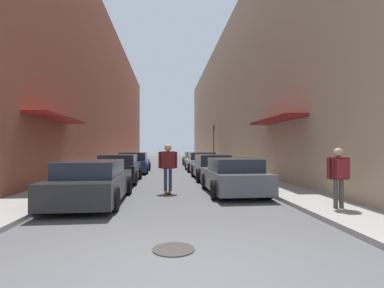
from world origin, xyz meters
name	(u,v)px	position (x,y,z in m)	size (l,w,h in m)	color
ground	(168,167)	(0.00, 21.18, 0.00)	(116.51, 116.51, 0.00)	#515154
curb_strip_left	(125,163)	(-4.26, 26.48, 0.06)	(1.80, 52.96, 0.12)	gray
curb_strip_right	(210,163)	(4.26, 26.48, 0.06)	(1.80, 52.96, 0.12)	gray
building_row_left	(96,98)	(-7.16, 26.48, 6.58)	(4.90, 52.96, 13.16)	brown
building_row_right	(237,102)	(7.16, 26.47, 6.32)	(4.90, 52.96, 12.64)	tan
parked_car_left_0	(93,182)	(-2.39, 5.48, 0.62)	(1.98, 4.70, 1.28)	#232326
parked_car_left_1	(119,169)	(-2.41, 10.75, 0.64)	(1.92, 4.07, 1.32)	black
parked_car_left_2	(134,163)	(-2.29, 16.26, 0.64)	(2.00, 4.55, 1.33)	navy
parked_car_right_0	(233,177)	(2.25, 6.79, 0.62)	(1.95, 3.95, 1.28)	#515459
parked_car_right_1	(212,167)	(2.20, 11.64, 0.62)	(1.86, 4.52, 1.29)	#515459
parked_car_right_2	(201,162)	(2.28, 17.14, 0.63)	(2.07, 4.25, 1.32)	#B7B7BC
parked_car_right_3	(195,159)	(2.41, 23.13, 0.60)	(2.07, 4.65, 1.24)	black
skateboarder	(168,163)	(-0.10, 7.13, 1.11)	(0.69, 0.78, 1.79)	brown
manhole_cover	(174,249)	(-0.04, 1.09, 0.01)	(0.70, 0.70, 0.02)	#332D28
traffic_light	(214,140)	(4.48, 25.26, 2.41)	(0.16, 0.22, 3.73)	#2D2D2D
pedestrian	(339,171)	(4.24, 3.45, 1.08)	(0.62, 0.34, 1.54)	#47423D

